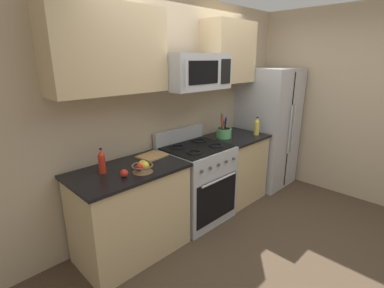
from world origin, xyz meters
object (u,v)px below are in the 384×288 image
Objects in this scene: microwave at (195,72)px; bottle_hot_sauce at (102,162)px; refrigerator at (267,128)px; bottle_oil at (257,127)px; apple_loose at (124,173)px; utensil_crock at (224,132)px; fruit_basket at (143,167)px; range_oven at (196,182)px; cutting_board at (152,156)px.

bottle_hot_sauce is (-1.14, 0.05, -0.75)m from microwave.
refrigerator is 7.19× the size of bottle_oil.
apple_loose is 2.06m from bottle_oil.
utensil_crock is at bearing 175.73° from refrigerator.
apple_loose is (-2.60, -0.12, 0.06)m from refrigerator.
fruit_basket is 1.87m from bottle_oil.
bottle_oil is (0.43, -0.23, 0.04)m from utensil_crock.
utensil_crock is 1.45× the size of bottle_hot_sauce.
fruit_basket is at bearing -171.85° from utensil_crock.
microwave is at bearing 168.66° from bottle_oil.
cutting_board is at bearing 167.62° from range_oven.
bottle_hot_sauce is at bearing 139.60° from fruit_basket.
apple_loose is at bearing -172.49° from range_oven.
bottle_oil reaches higher than cutting_board.
apple_loose is 0.29× the size of bottle_oil.
cutting_board is at bearing 176.64° from utensil_crock.
apple_loose is (-1.06, -0.17, -0.83)m from microwave.
apple_loose is at bearing 179.09° from bottle_oil.
utensil_crock reaches higher than apple_loose.
microwave is 11.11× the size of apple_loose.
refrigerator is 9.02× the size of fruit_basket.
bottle_hot_sauce is at bearing 175.84° from range_oven.
utensil_crock is 1.74× the size of fruit_basket.
range_oven is 4.41× the size of bottle_oil.
refrigerator reaches higher than range_oven.
bottle_oil is at bearing -6.78° from bottle_hot_sauce.
fruit_basket is at bearing -176.82° from refrigerator.
bottle_oil is at bearing -164.17° from refrigerator.
fruit_basket is at bearing -139.27° from cutting_board.
refrigerator is at bearing -3.78° from cutting_board.
refrigerator reaches higher than cutting_board.
fruit_basket is at bearing -170.11° from range_oven.
bottle_hot_sauce reaches higher than apple_loose.
refrigerator is at bearing 15.83° from bottle_oil.
range_oven is 3.19× the size of utensil_crock.
utensil_crock is (-0.97, 0.07, 0.09)m from refrigerator.
refrigerator reaches higher than bottle_oil.
range_oven is 0.77m from utensil_crock.
bottle_oil reaches higher than apple_loose.
bottle_oil is at bearing -28.03° from utensil_crock.
refrigerator is 2.42m from fruit_basket.
apple_loose is at bearing -170.96° from microwave.
microwave reaches higher than refrigerator.
microwave is 2.81× the size of cutting_board.
cutting_board is at bearing 176.22° from refrigerator.
bottle_oil reaches higher than range_oven.
range_oven is at bearing 9.89° from fruit_basket.
utensil_crock is 1.21× the size of cutting_board.
refrigerator is 2.25× the size of microwave.
bottle_hot_sauce is (-0.28, 0.23, 0.06)m from fruit_basket.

